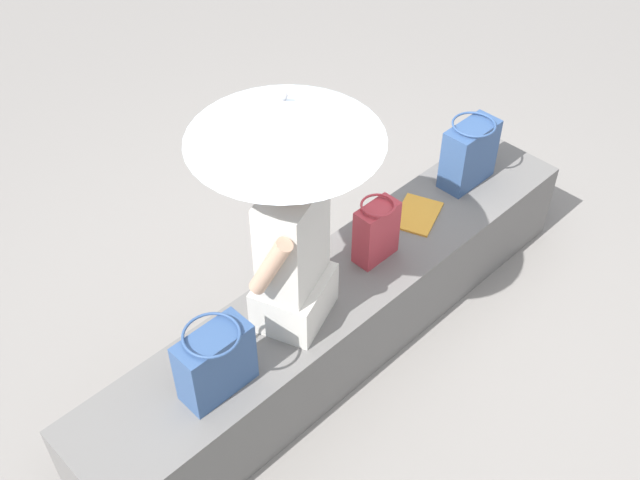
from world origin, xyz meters
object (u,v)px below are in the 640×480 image
handbag_black (376,231)px  tote_bag_canvas (469,153)px  magazine (417,215)px  parasol (285,120)px  shoulder_bag_spare (215,362)px  person_seated (293,252)px

handbag_black → tote_bag_canvas: bearing=3.9°
magazine → parasol: bearing=156.9°
shoulder_bag_spare → magazine: (1.40, 0.12, -0.16)m
handbag_black → magazine: size_ratio=1.17×
handbag_black → shoulder_bag_spare: 1.03m
person_seated → parasol: 0.60m
shoulder_bag_spare → person_seated: bearing=7.9°
parasol → person_seated: bearing=-121.8°
parasol → magazine: parasol is taller
person_seated → shoulder_bag_spare: person_seated is taller
tote_bag_canvas → magazine: size_ratio=1.32×
person_seated → tote_bag_canvas: (1.31, 0.05, -0.21)m
handbag_black → parasol: bearing=171.6°
parasol → shoulder_bag_spare: (-0.54, -0.14, -0.82)m
parasol → shoulder_bag_spare: 0.99m
handbag_black → shoulder_bag_spare: size_ratio=0.97×
handbag_black → tote_bag_canvas: size_ratio=0.89×
tote_bag_canvas → magazine: (-0.41, -0.00, -0.17)m
parasol → tote_bag_canvas: 1.50m
handbag_black → tote_bag_canvas: tote_bag_canvas is taller
shoulder_bag_spare → handbag_black: bearing=3.9°
parasol → magazine: bearing=-1.6°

